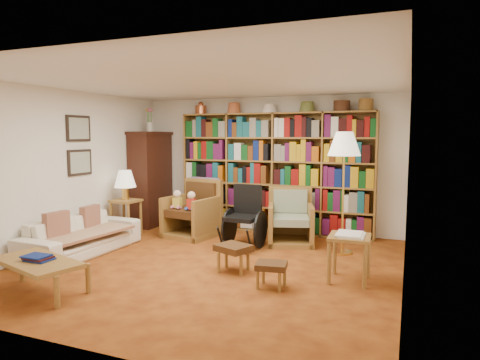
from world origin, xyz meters
The scene contains 23 objects.
floor centered at (0.00, 0.00, 0.00)m, with size 5.00×5.00×0.00m, color #9F5418.
ceiling centered at (0.00, 0.00, 2.50)m, with size 5.00×5.00×0.00m, color white.
wall_back centered at (0.00, 2.50, 1.25)m, with size 5.00×5.00×0.00m, color white.
wall_front centered at (0.00, -2.50, 1.25)m, with size 5.00×5.00×0.00m, color white.
wall_left centered at (-2.50, 0.00, 1.25)m, with size 5.00×5.00×0.00m, color white.
wall_right centered at (2.50, 0.00, 1.25)m, with size 5.00×5.00×0.00m, color white.
bookshelf centered at (0.20, 2.33, 1.17)m, with size 3.60×0.30×2.42m.
curio_cabinet centered at (-2.25, 2.00, 0.95)m, with size 0.50×0.95×2.40m.
framed_pictures centered at (-2.48, 0.30, 1.62)m, with size 0.03×0.52×0.97m.
sofa centered at (-2.05, -0.19, 0.28)m, with size 0.75×1.93×0.56m, color #EEE3CA.
sofa_throw centered at (-2.00, -0.19, 0.30)m, with size 0.75×1.40×0.04m, color beige.
cushion_left centered at (-2.18, 0.16, 0.45)m, with size 0.12×0.37×0.37m, color maroon.
cushion_right centered at (-2.18, -0.54, 0.45)m, with size 0.12×0.38×0.38m, color maroon.
side_table_lamp centered at (-2.15, 1.04, 0.49)m, with size 0.47×0.47×0.65m.
table_lamp centered at (-2.15, 1.04, 1.00)m, with size 0.39×0.39×0.52m.
armchair_leather centered at (-1.04, 1.54, 0.41)m, with size 0.93×0.97×1.02m.
armchair_sage centered at (0.73, 1.67, 0.35)m, with size 0.95×0.96×0.92m.
wheelchair centered at (0.09, 1.11, 0.45)m, with size 0.57×0.80×1.00m.
floor_lamp centered at (1.61, 1.30, 1.59)m, with size 0.49×0.49×1.84m.
side_table_papers centered at (1.87, 0.05, 0.48)m, with size 0.51×0.51×0.60m.
footstool_a centered at (0.41, -0.12, 0.29)m, with size 0.52×0.49×0.36m.
footstool_b centered at (1.06, -0.51, 0.25)m, with size 0.40×0.36×0.30m.
coffee_table centered at (-1.34, -1.68, 0.35)m, with size 1.22×0.84×0.45m.
Camera 1 is at (2.52, -5.19, 1.79)m, focal length 32.00 mm.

